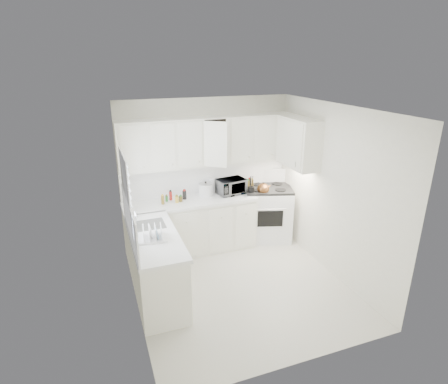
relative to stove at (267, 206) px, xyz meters
name	(u,v)px	position (x,y,z in m)	size (l,w,h in m)	color
floor	(240,285)	(-1.07, -1.30, -0.64)	(3.20, 3.20, 0.00)	silver
ceiling	(243,109)	(-1.07, -1.30, 1.96)	(3.20, 3.20, 0.00)	white
wall_back	(206,173)	(-1.07, 0.30, 0.66)	(3.00, 3.00, 0.00)	white
wall_front	(304,262)	(-1.07, -2.90, 0.66)	(3.00, 3.00, 0.00)	white
wall_left	(130,221)	(-2.57, -1.30, 0.66)	(3.20, 3.20, 0.00)	white
wall_right	(333,192)	(0.43, -1.30, 0.66)	(3.20, 3.20, 0.00)	white
window_blinds	(127,192)	(-2.55, -0.95, 0.91)	(0.06, 0.96, 1.06)	white
lower_cabinets_back	(191,227)	(-1.46, 0.00, -0.19)	(2.22, 0.60, 0.90)	white
lower_cabinets_left	(156,267)	(-2.27, -1.10, -0.19)	(0.60, 1.60, 0.90)	white
countertop_back	(190,202)	(-1.46, -0.01, 0.28)	(2.24, 0.64, 0.05)	white
countertop_left	(154,237)	(-2.26, -1.10, 0.28)	(0.64, 1.62, 0.05)	white
backsplash_back	(207,177)	(-1.07, 0.29, 0.58)	(2.98, 0.02, 0.55)	white
backsplash_left	(130,220)	(-2.56, -1.10, 0.58)	(0.02, 1.60, 0.55)	white
upper_cabinets_back	(209,164)	(-1.07, 0.14, 0.86)	(3.00, 0.33, 0.80)	white
upper_cabinets_right	(296,166)	(0.26, -0.48, 0.86)	(0.33, 0.90, 0.80)	white
sink	(149,217)	(-2.26, -0.75, 0.43)	(0.42, 0.38, 0.30)	gray
stove	(267,206)	(0.00, 0.00, 0.00)	(0.83, 0.68, 1.28)	white
tea_kettle	(263,188)	(-0.18, -0.16, 0.42)	(0.26, 0.22, 0.24)	brown
frying_pan	(273,185)	(0.18, 0.16, 0.32)	(0.24, 0.41, 0.04)	black
microwave	(231,185)	(-0.70, 0.05, 0.47)	(0.48, 0.27, 0.33)	gray
rice_cooker	(206,188)	(-1.14, 0.13, 0.44)	(0.25, 0.25, 0.25)	white
paper_towel	(212,185)	(-1.00, 0.22, 0.44)	(0.12, 0.12, 0.27)	white
utensil_crock	(251,185)	(-0.39, -0.12, 0.49)	(0.12, 0.12, 0.36)	black
dish_rack	(152,232)	(-2.31, -1.21, 0.41)	(0.38, 0.29, 0.21)	white
spice_left_0	(161,197)	(-1.92, 0.12, 0.37)	(0.06, 0.06, 0.13)	brown
spice_left_1	(167,199)	(-1.85, 0.03, 0.37)	(0.06, 0.06, 0.13)	#297C2F
spice_left_2	(170,196)	(-1.77, 0.12, 0.37)	(0.06, 0.06, 0.13)	#A91B16
spice_left_3	(176,197)	(-1.70, 0.03, 0.37)	(0.06, 0.06, 0.13)	gold
spice_left_4	(179,195)	(-1.62, 0.12, 0.37)	(0.06, 0.06, 0.13)	brown
spice_left_5	(185,196)	(-1.55, 0.03, 0.37)	(0.06, 0.06, 0.13)	black
sauce_right_0	(240,185)	(-0.49, 0.16, 0.40)	(0.06, 0.06, 0.19)	#A91B16
sauce_right_1	(244,186)	(-0.44, 0.10, 0.40)	(0.06, 0.06, 0.19)	gold
sauce_right_2	(245,185)	(-0.38, 0.16, 0.40)	(0.06, 0.06, 0.19)	brown
sauce_right_3	(249,185)	(-0.33, 0.10, 0.40)	(0.06, 0.06, 0.19)	black
sauce_right_4	(251,184)	(-0.27, 0.16, 0.40)	(0.06, 0.06, 0.19)	brown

